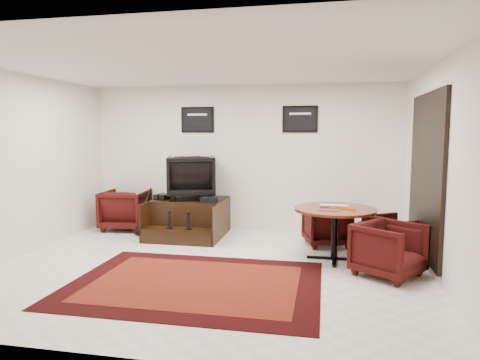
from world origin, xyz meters
name	(u,v)px	position (x,y,z in m)	size (l,w,h in m)	color
ground	(209,267)	(0.00, 0.00, 0.00)	(6.00, 6.00, 0.00)	white
room_shell	(239,141)	(0.41, 0.12, 1.79)	(6.02, 5.02, 2.81)	white
area_rug	(195,283)	(0.00, -0.67, 0.01)	(3.12, 2.34, 0.01)	black
shine_podium	(189,219)	(-0.87, 1.81, 0.31)	(1.30, 1.34, 0.67)	black
shine_chair	(191,175)	(-0.87, 1.95, 1.12)	(0.87, 0.81, 0.89)	black
shoes_pair	(162,197)	(-1.36, 1.71, 0.72)	(0.27, 0.31, 0.10)	black
polish_kit	(209,200)	(-0.42, 1.52, 0.72)	(0.27, 0.19, 0.09)	black
umbrella_black	(144,211)	(-1.67, 1.58, 0.47)	(0.35, 0.13, 0.94)	black
umbrella_hooked	(150,214)	(-1.61, 1.73, 0.39)	(0.29, 0.11, 0.77)	black
armchair_side	(126,208)	(-2.26, 2.04, 0.43)	(0.83, 0.78, 0.86)	black
meeting_table	(335,214)	(1.73, 0.74, 0.69)	(1.20, 1.20, 0.78)	#411509
table_chair_back	(327,224)	(1.62, 1.57, 0.36)	(0.71, 0.66, 0.73)	black
table_chair_window	(393,234)	(2.63, 1.10, 0.35)	(0.68, 0.63, 0.70)	black
table_chair_corner	(389,247)	(2.43, 0.12, 0.39)	(0.77, 0.72, 0.79)	black
paper_roll	(334,206)	(1.72, 0.79, 0.81)	(0.05, 0.05, 0.42)	silver
table_clutter	(339,209)	(1.80, 0.67, 0.79)	(0.56, 0.38, 0.01)	#E54A0C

